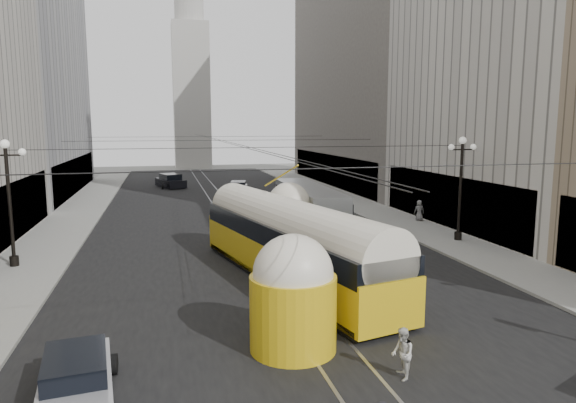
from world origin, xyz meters
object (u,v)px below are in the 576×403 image
city_bus (308,206)px  pedestrian_sidewalk_right (419,210)px  sedan_silver (76,381)px  streetcar (290,241)px  pedestrian_crossing_b (402,354)px

city_bus → pedestrian_sidewalk_right: size_ratio=7.67×
city_bus → sedan_silver: (-12.22, -20.70, -1.03)m
city_bus → sedan_silver: 24.06m
streetcar → pedestrian_sidewalk_right: bearing=42.6°
city_bus → pedestrian_sidewalk_right: bearing=1.1°
pedestrian_crossing_b → pedestrian_sidewalk_right: bearing=161.9°
streetcar → sedan_silver: bearing=-131.6°
streetcar → city_bus: 12.42m
pedestrian_sidewalk_right → sedan_silver: bearing=53.1°
city_bus → pedestrian_crossing_b: size_ratio=7.83×
sedan_silver → pedestrian_crossing_b: bearing=-5.3°
pedestrian_crossing_b → city_bus: bearing=-178.0°
pedestrian_crossing_b → sedan_silver: bearing=-84.3°
streetcar → pedestrian_crossing_b: bearing=-85.1°
pedestrian_sidewalk_right → pedestrian_crossing_b: bearing=69.1°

